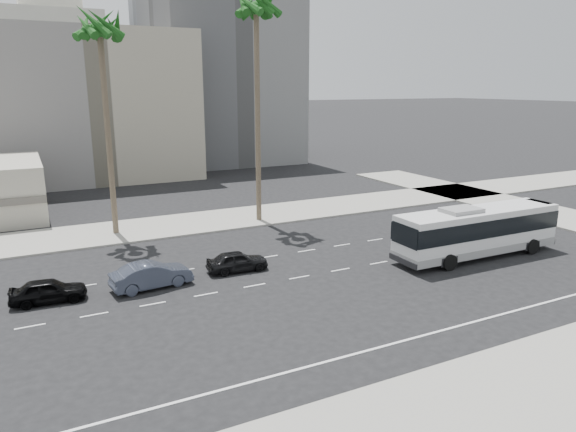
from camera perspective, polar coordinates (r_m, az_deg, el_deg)
ground at (r=35.64m, az=9.80°, el=-5.05°), size 700.00×700.00×0.00m
sidewalk_north at (r=48.38m, az=-1.16°, el=0.33°), size 120.00×7.00×0.15m
edge_stripe at (r=20.81m, az=-22.61°, el=-20.74°), size 80.00×0.15×0.02m
midrise_beige_west at (r=72.38m, az=-20.65°, el=11.14°), size 24.00×18.00×18.00m
midrise_gray_center at (r=83.82m, az=-7.36°, el=14.91°), size 20.00×20.00×26.00m
civic_tower at (r=278.80m, az=-24.34°, el=18.46°), size 42.00×42.00×129.00m
highrise_right at (r=266.08m, az=-13.31°, el=18.72°), size 26.00×26.00×70.00m
highrise_far at (r=301.33m, az=-9.88°, el=17.33°), size 22.00×22.00×60.00m
city_bus at (r=38.19m, az=19.86°, el=-1.44°), size 12.54×3.07×3.60m
car_a at (r=33.61m, az=-5.53°, el=-4.89°), size 1.81×3.98×1.33m
car_b at (r=31.78m, az=-14.60°, el=-6.23°), size 2.09×4.78×1.53m
car_c at (r=31.62m, az=-24.58°, el=-7.38°), size 1.93×4.06×1.34m
palm_near at (r=44.75m, az=-3.47°, el=21.13°), size 5.61×5.61×18.86m
palm_mid at (r=42.54m, az=-19.75°, el=18.04°), size 5.43×5.43×16.76m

